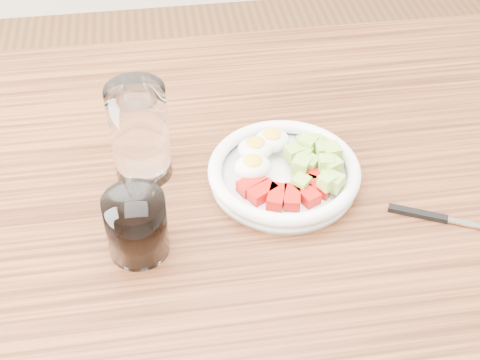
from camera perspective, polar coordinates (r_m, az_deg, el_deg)
name	(u,v)px	position (r m, az deg, el deg)	size (l,w,h in m)	color
dining_table	(247,247)	(1.02, 0.64, -5.71)	(1.50, 0.90, 0.77)	brown
bowl	(284,170)	(0.96, 3.80, 0.83)	(0.22, 0.22, 0.05)	white
fork	(435,217)	(0.95, 16.28, -3.05)	(0.16, 0.08, 0.01)	black
water_glass	(140,133)	(0.95, -8.57, 4.01)	(0.08, 0.08, 0.15)	white
coffee_glass	(137,226)	(0.86, -8.82, -3.87)	(0.08, 0.08, 0.09)	white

